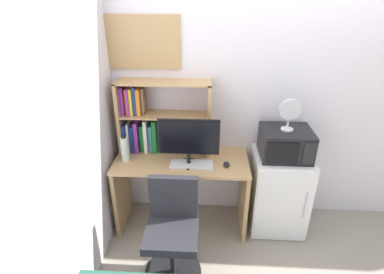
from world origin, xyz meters
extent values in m
cube|color=silver|center=(0.40, 0.02, 1.30)|extent=(6.40, 0.04, 2.60)
cube|color=silver|center=(-1.62, -1.60, 1.30)|extent=(0.04, 4.40, 2.60)
cube|color=tan|center=(-0.92, -0.29, 0.75)|extent=(1.26, 0.58, 0.03)
cube|color=tan|center=(-1.53, -0.29, 0.37)|extent=(0.04, 0.52, 0.73)
cube|color=tan|center=(-0.31, -0.29, 0.37)|extent=(0.04, 0.52, 0.73)
cube|color=tan|center=(-1.51, -0.12, 1.11)|extent=(0.03, 0.25, 0.70)
cube|color=tan|center=(-0.67, -0.12, 1.11)|extent=(0.03, 0.25, 0.70)
cube|color=tan|center=(-1.09, -0.12, 1.46)|extent=(0.87, 0.25, 0.01)
cube|color=tan|center=(-1.09, -0.12, 1.14)|extent=(0.81, 0.25, 0.01)
cube|color=navy|center=(-1.48, -0.11, 0.90)|extent=(0.03, 0.21, 0.29)
cube|color=silver|center=(-1.45, -0.11, 0.91)|extent=(0.02, 0.20, 0.30)
cube|color=navy|center=(-1.41, -0.11, 0.90)|extent=(0.04, 0.20, 0.27)
cube|color=purple|center=(-1.37, -0.11, 0.92)|extent=(0.04, 0.21, 0.32)
cube|color=#197233|center=(-1.32, -0.10, 0.89)|extent=(0.04, 0.15, 0.27)
cube|color=silver|center=(-1.28, -0.11, 0.93)|extent=(0.03, 0.20, 0.33)
cube|color=teal|center=(-1.24, -0.10, 0.89)|extent=(0.04, 0.15, 0.27)
cube|color=#197233|center=(-1.19, -0.11, 0.92)|extent=(0.04, 0.19, 0.33)
cube|color=purple|center=(-1.48, -0.10, 1.28)|extent=(0.04, 0.17, 0.26)
cube|color=orange|center=(-1.44, -0.09, 1.27)|extent=(0.02, 0.14, 0.24)
cube|color=purple|center=(-1.42, -0.11, 1.27)|extent=(0.02, 0.21, 0.25)
cube|color=gold|center=(-1.39, -0.11, 1.27)|extent=(0.03, 0.19, 0.25)
cube|color=navy|center=(-1.36, -0.10, 1.28)|extent=(0.03, 0.17, 0.27)
cube|color=orange|center=(-1.32, -0.10, 1.27)|extent=(0.03, 0.18, 0.25)
cube|color=brown|center=(-1.29, -0.09, 1.27)|extent=(0.03, 0.14, 0.25)
cylinder|color=black|center=(-0.85, -0.38, 0.77)|extent=(0.19, 0.19, 0.02)
cylinder|color=black|center=(-0.85, -0.38, 0.83)|extent=(0.04, 0.04, 0.11)
cube|color=black|center=(-0.85, -0.38, 1.04)|extent=(0.55, 0.01, 0.34)
cube|color=black|center=(-0.85, -0.38, 1.04)|extent=(0.52, 0.02, 0.31)
cube|color=silver|center=(-0.82, -0.40, 0.77)|extent=(0.39, 0.16, 0.02)
ellipsoid|color=black|center=(-0.50, -0.39, 0.78)|extent=(0.06, 0.09, 0.03)
cylinder|color=silver|center=(-1.44, -0.34, 0.88)|extent=(0.08, 0.08, 0.23)
cylinder|color=black|center=(-1.44, -0.34, 1.00)|extent=(0.04, 0.04, 0.02)
cube|color=white|center=(0.03, -0.26, 0.41)|extent=(0.53, 0.48, 0.81)
cube|color=white|center=(0.03, -0.50, 0.41)|extent=(0.51, 0.01, 0.78)
cylinder|color=#B2B2B7|center=(0.21, -0.52, 0.45)|extent=(0.01, 0.01, 0.28)
cube|color=black|center=(0.03, -0.26, 0.94)|extent=(0.45, 0.38, 0.27)
cube|color=black|center=(-0.03, -0.45, 0.94)|extent=(0.27, 0.01, 0.20)
cube|color=black|center=(0.19, -0.45, 0.94)|extent=(0.11, 0.01, 0.21)
cylinder|color=silver|center=(0.02, -0.26, 1.08)|extent=(0.11, 0.11, 0.01)
cylinder|color=silver|center=(0.02, -0.26, 1.13)|extent=(0.02, 0.02, 0.09)
cylinder|color=silver|center=(0.02, -0.27, 1.27)|extent=(0.19, 0.03, 0.19)
cylinder|color=black|center=(-0.95, -0.95, 0.02)|extent=(0.48, 0.48, 0.04)
cylinder|color=black|center=(-0.95, -0.95, 0.23)|extent=(0.04, 0.04, 0.42)
cube|color=#232328|center=(-0.95, -0.95, 0.46)|extent=(0.42, 0.42, 0.07)
cube|color=#232328|center=(-0.95, -0.76, 0.68)|extent=(0.40, 0.06, 0.38)
cube|color=tan|center=(-1.32, -0.01, 1.78)|extent=(0.75, 0.02, 0.46)
camera|label=1|loc=(-0.68, -2.76, 2.20)|focal=28.31mm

